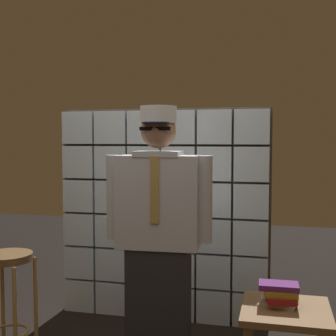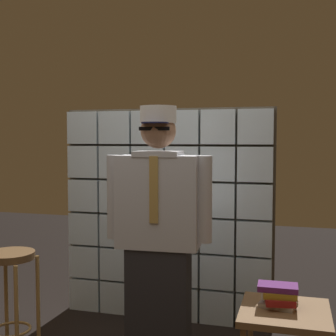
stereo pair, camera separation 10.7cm
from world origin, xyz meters
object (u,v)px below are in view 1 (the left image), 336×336
at_px(bar_stool, 8,282).
at_px(book_stack, 280,294).
at_px(standing_person, 159,236).
at_px(coffee_mug, 269,295).
at_px(side_table, 286,321).

relative_size(bar_stool, book_stack, 3.31).
distance_m(standing_person, bar_stool, 1.10).
relative_size(standing_person, bar_stool, 2.27).
relative_size(standing_person, coffee_mug, 14.23).
height_order(bar_stool, coffee_mug, bar_stool).
bearing_deg(book_stack, standing_person, 172.81).
xyz_separation_m(bar_stool, coffee_mug, (1.76, 0.08, 0.03)).
distance_m(bar_stool, coffee_mug, 1.76).
relative_size(side_table, book_stack, 2.39).
bearing_deg(coffee_mug, side_table, -36.46).
bearing_deg(side_table, coffee_mug, 143.54).
relative_size(side_table, coffee_mug, 4.54).
height_order(book_stack, coffee_mug, book_stack).
bearing_deg(bar_stool, coffee_mug, 2.52).
xyz_separation_m(book_stack, coffee_mug, (-0.06, 0.04, -0.02)).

